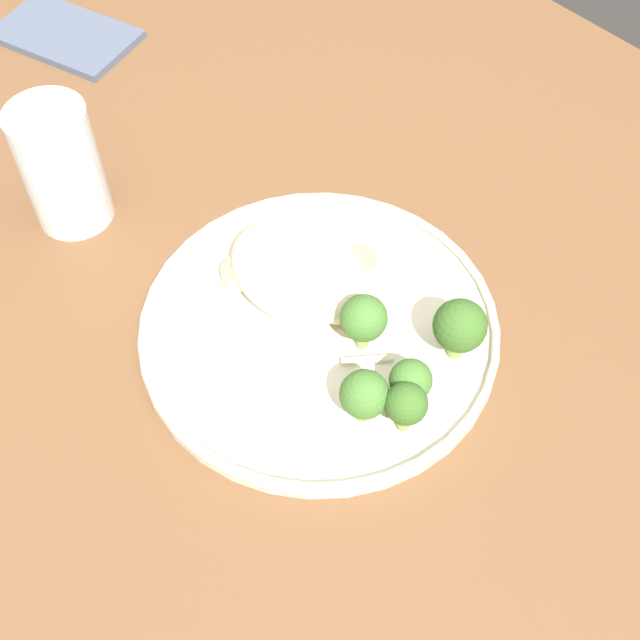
% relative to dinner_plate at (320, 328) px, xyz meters
% --- Properties ---
extents(ground, '(6.00, 6.00, 0.00)m').
position_rel_dinner_plate_xyz_m(ground, '(-0.00, 0.01, -0.75)').
color(ground, '#2D2B28').
extents(wooden_dining_table, '(1.40, 1.00, 0.74)m').
position_rel_dinner_plate_xyz_m(wooden_dining_table, '(-0.00, 0.01, -0.09)').
color(wooden_dining_table, brown).
rests_on(wooden_dining_table, ground).
extents(dinner_plate, '(0.29, 0.29, 0.02)m').
position_rel_dinner_plate_xyz_m(dinner_plate, '(0.00, 0.00, 0.00)').
color(dinner_plate, beige).
rests_on(dinner_plate, wooden_dining_table).
extents(noodle_bed, '(0.12, 0.10, 0.04)m').
position_rel_dinner_plate_xyz_m(noodle_bed, '(-0.05, 0.02, 0.02)').
color(noodle_bed, beige).
rests_on(noodle_bed, dinner_plate).
extents(seared_scallop_front_small, '(0.03, 0.03, 0.02)m').
position_rel_dinner_plate_xyz_m(seared_scallop_front_small, '(-0.02, 0.06, 0.01)').
color(seared_scallop_front_small, beige).
rests_on(seared_scallop_front_small, dinner_plate).
extents(seared_scallop_right_edge, '(0.03, 0.03, 0.02)m').
position_rel_dinner_plate_xyz_m(seared_scallop_right_edge, '(0.00, 0.02, 0.01)').
color(seared_scallop_right_edge, '#E5C689').
rests_on(seared_scallop_right_edge, dinner_plate).
extents(seared_scallop_large_seared, '(0.03, 0.03, 0.02)m').
position_rel_dinner_plate_xyz_m(seared_scallop_large_seared, '(-0.02, 0.00, 0.01)').
color(seared_scallop_large_seared, beige).
rests_on(seared_scallop_large_seared, dinner_plate).
extents(seared_scallop_center_golden, '(0.03, 0.03, 0.01)m').
position_rel_dinner_plate_xyz_m(seared_scallop_center_golden, '(-0.07, -0.00, 0.01)').
color(seared_scallop_center_golden, '#DBB77A').
rests_on(seared_scallop_center_golden, dinner_plate).
extents(seared_scallop_half_hidden, '(0.03, 0.03, 0.01)m').
position_rel_dinner_plate_xyz_m(seared_scallop_half_hidden, '(-0.08, -0.02, 0.01)').
color(seared_scallop_half_hidden, beige).
rests_on(seared_scallop_half_hidden, dinner_plate).
extents(seared_scallop_tilted_round, '(0.04, 0.04, 0.02)m').
position_rel_dinner_plate_xyz_m(seared_scallop_tilted_round, '(-0.05, 0.01, 0.01)').
color(seared_scallop_tilted_round, beige).
rests_on(seared_scallop_tilted_round, dinner_plate).
extents(broccoli_floret_split_head, '(0.03, 0.03, 0.05)m').
position_rel_dinner_plate_xyz_m(broccoli_floret_split_head, '(0.11, -0.01, 0.03)').
color(broccoli_floret_split_head, '#7A994C').
rests_on(broccoli_floret_split_head, dinner_plate).
extents(broccoli_floret_tall_stalk, '(0.04, 0.04, 0.05)m').
position_rel_dinner_plate_xyz_m(broccoli_floret_tall_stalk, '(0.08, -0.03, 0.03)').
color(broccoli_floret_tall_stalk, '#7A994C').
rests_on(broccoli_floret_tall_stalk, dinner_plate).
extents(broccoli_floret_rear_charred, '(0.04, 0.04, 0.06)m').
position_rel_dinner_plate_xyz_m(broccoli_floret_rear_charred, '(0.09, 0.06, 0.04)').
color(broccoli_floret_rear_charred, '#7A994C').
rests_on(broccoli_floret_rear_charred, dinner_plate).
extents(broccoli_floret_small_sprig, '(0.03, 0.03, 0.04)m').
position_rel_dinner_plate_xyz_m(broccoli_floret_small_sprig, '(0.09, 0.01, 0.03)').
color(broccoli_floret_small_sprig, '#89A356').
rests_on(broccoli_floret_small_sprig, dinner_plate).
extents(broccoli_floret_front_edge, '(0.04, 0.04, 0.05)m').
position_rel_dinner_plate_xyz_m(broccoli_floret_front_edge, '(0.03, 0.01, 0.04)').
color(broccoli_floret_front_edge, '#89A356').
rests_on(broccoli_floret_front_edge, dinner_plate).
extents(onion_sliver_long_sliver, '(0.02, 0.04, 0.00)m').
position_rel_dinner_plate_xyz_m(onion_sliver_long_sliver, '(0.02, 0.03, 0.01)').
color(onion_sliver_long_sliver, silver).
rests_on(onion_sliver_long_sliver, dinner_plate).
extents(onion_sliver_short_strip, '(0.03, 0.04, 0.00)m').
position_rel_dinner_plate_xyz_m(onion_sliver_short_strip, '(0.05, 0.01, 0.01)').
color(onion_sliver_short_strip, silver).
rests_on(onion_sliver_short_strip, dinner_plate).
extents(water_glass, '(0.07, 0.07, 0.12)m').
position_rel_dinner_plate_xyz_m(water_glass, '(-0.25, -0.08, 0.04)').
color(water_glass, silver).
rests_on(water_glass, wooden_dining_table).
extents(folded_napkin, '(0.17, 0.13, 0.01)m').
position_rel_dinner_plate_xyz_m(folded_napkin, '(-0.48, 0.06, -0.00)').
color(folded_napkin, '#4C566B').
rests_on(folded_napkin, wooden_dining_table).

